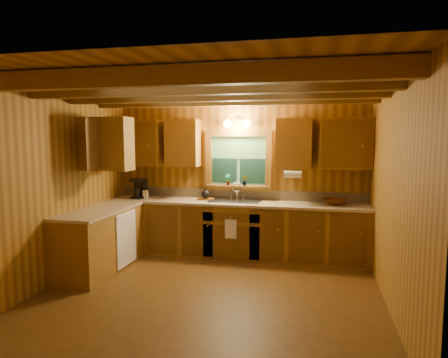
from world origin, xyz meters
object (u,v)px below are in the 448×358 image
sink (235,204)px  coffee_maker (139,188)px  cutting_board (206,199)px  wicker_basket (334,202)px

sink → coffee_maker: 1.69m
sink → coffee_maker: size_ratio=2.44×
coffee_maker → cutting_board: bearing=9.0°
sink → wicker_basket: sink is taller
cutting_board → coffee_maker: bearing=176.1°
cutting_board → wicker_basket: size_ratio=0.73×
coffee_maker → wicker_basket: size_ratio=0.90×
sink → wicker_basket: (1.55, 0.05, 0.09)m
sink → wicker_basket: 1.55m
sink → cutting_board: (-0.51, 0.07, 0.06)m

